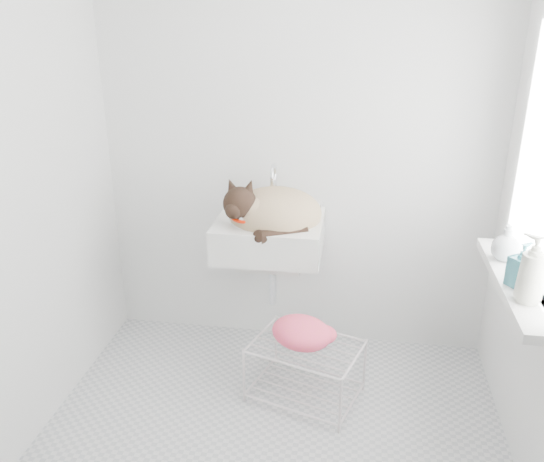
# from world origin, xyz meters

# --- Properties ---
(floor) EXTENTS (2.20, 2.00, 0.02)m
(floor) POSITION_xyz_m (0.00, 0.00, 0.00)
(floor) COLOR silver
(floor) RESTS_ON ground
(back_wall) EXTENTS (2.20, 0.02, 2.50)m
(back_wall) POSITION_xyz_m (0.00, 1.00, 1.25)
(back_wall) COLOR white
(back_wall) RESTS_ON ground
(left_wall) EXTENTS (0.02, 2.00, 2.50)m
(left_wall) POSITION_xyz_m (-1.10, 0.00, 1.25)
(left_wall) COLOR white
(left_wall) RESTS_ON ground
(windowsill) EXTENTS (0.16, 0.88, 0.04)m
(windowsill) POSITION_xyz_m (1.01, 0.20, 0.83)
(windowsill) COLOR white
(windowsill) RESTS_ON right_wall
(sink) EXTENTS (0.56, 0.49, 0.22)m
(sink) POSITION_xyz_m (-0.11, 0.74, 0.85)
(sink) COLOR white
(sink) RESTS_ON back_wall
(faucet) EXTENTS (0.20, 0.14, 0.20)m
(faucet) POSITION_xyz_m (-0.11, 0.92, 0.99)
(faucet) COLOR silver
(faucet) RESTS_ON sink
(cat) EXTENTS (0.55, 0.48, 0.32)m
(cat) POSITION_xyz_m (-0.10, 0.72, 0.89)
(cat) COLOR tan
(cat) RESTS_ON sink
(wire_rack) EXTENTS (0.61, 0.51, 0.31)m
(wire_rack) POSITION_xyz_m (0.13, 0.40, 0.15)
(wire_rack) COLOR silver
(wire_rack) RESTS_ON floor
(towel) EXTENTS (0.39, 0.35, 0.13)m
(towel) POSITION_xyz_m (0.10, 0.41, 0.34)
(towel) COLOR orange
(towel) RESTS_ON wire_rack
(bottle_a) EXTENTS (0.12, 0.12, 0.23)m
(bottle_a) POSITION_xyz_m (1.00, 0.01, 0.85)
(bottle_a) COLOR beige
(bottle_a) RESTS_ON windowsill
(bottle_b) EXTENTS (0.12, 0.12, 0.19)m
(bottle_b) POSITION_xyz_m (1.00, 0.14, 0.85)
(bottle_b) COLOR #2F707C
(bottle_b) RESTS_ON windowsill
(bottle_c) EXTENTS (0.13, 0.13, 0.16)m
(bottle_c) POSITION_xyz_m (1.00, 0.40, 0.85)
(bottle_c) COLOR #BABDC1
(bottle_c) RESTS_ON windowsill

